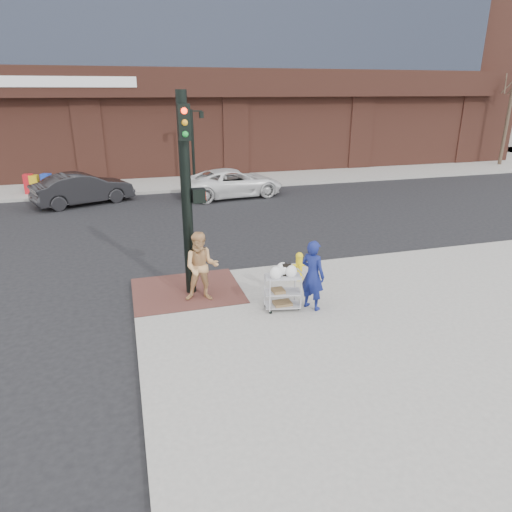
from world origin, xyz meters
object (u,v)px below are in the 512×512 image
object	(u,v)px
lamp_post	(192,138)
pedestrian_tan	(201,267)
fire_hydrant	(299,266)
traffic_signal_pole	(187,191)
woman_blue	(313,275)
minivan_white	(233,183)
sedan_dark	(83,189)
utility_cart	(283,289)

from	to	relation	value
lamp_post	pedestrian_tan	distance (m)	16.00
lamp_post	fire_hydrant	bearing A→B (deg)	-88.07
traffic_signal_pole	woman_blue	world-z (taller)	traffic_signal_pole
lamp_post	woman_blue	xyz separation A→B (m)	(0.16, -16.96, -1.61)
minivan_white	woman_blue	bearing A→B (deg)	167.92
sedan_dark	minivan_white	world-z (taller)	sedan_dark
minivan_white	pedestrian_tan	bearing A→B (deg)	156.19
utility_cart	pedestrian_tan	bearing A→B (deg)	149.26
traffic_signal_pole	woman_blue	size ratio (longest dim) A/B	2.91
utility_cart	woman_blue	bearing A→B (deg)	-12.27
minivan_white	lamp_post	bearing A→B (deg)	13.76
sedan_dark	utility_cart	bearing A→B (deg)	179.65
woman_blue	fire_hydrant	world-z (taller)	woman_blue
traffic_signal_pole	utility_cart	size ratio (longest dim) A/B	4.33
fire_hydrant	traffic_signal_pole	bearing A→B (deg)	-179.59
sedan_dark	traffic_signal_pole	bearing A→B (deg)	173.93
lamp_post	woman_blue	size ratio (longest dim) A/B	2.33
lamp_post	pedestrian_tan	xyz separation A→B (m)	(-2.30, -15.76, -1.58)
traffic_signal_pole	pedestrian_tan	distance (m)	1.88
minivan_white	fire_hydrant	xyz separation A→B (m)	(-0.89, -11.46, -0.15)
pedestrian_tan	utility_cart	xyz separation A→B (m)	(1.76, -1.05, -0.36)
minivan_white	utility_cart	bearing A→B (deg)	164.87
traffic_signal_pole	pedestrian_tan	size ratio (longest dim) A/B	2.82
pedestrian_tan	fire_hydrant	xyz separation A→B (m)	(2.81, 0.55, -0.48)
lamp_post	traffic_signal_pole	world-z (taller)	traffic_signal_pole
woman_blue	minivan_white	bearing A→B (deg)	-38.46
utility_cart	fire_hydrant	xyz separation A→B (m)	(1.05, 1.60, -0.12)
woman_blue	minivan_white	xyz separation A→B (m)	(1.24, 13.21, -0.30)
woman_blue	utility_cart	distance (m)	0.78
utility_cart	lamp_post	bearing A→B (deg)	88.17
lamp_post	fire_hydrant	world-z (taller)	lamp_post
woman_blue	fire_hydrant	bearing A→B (deg)	-44.55
lamp_post	traffic_signal_pole	bearing A→B (deg)	-99.24
sedan_dark	fire_hydrant	distance (m)	13.43
lamp_post	sedan_dark	world-z (taller)	lamp_post
woman_blue	pedestrian_tan	distance (m)	2.73
fire_hydrant	lamp_post	bearing A→B (deg)	91.93
pedestrian_tan	sedan_dark	bearing A→B (deg)	118.49
minivan_white	fire_hydrant	size ratio (longest dim) A/B	6.36
minivan_white	fire_hydrant	distance (m)	11.49
pedestrian_tan	utility_cart	world-z (taller)	pedestrian_tan
lamp_post	pedestrian_tan	size ratio (longest dim) A/B	2.26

